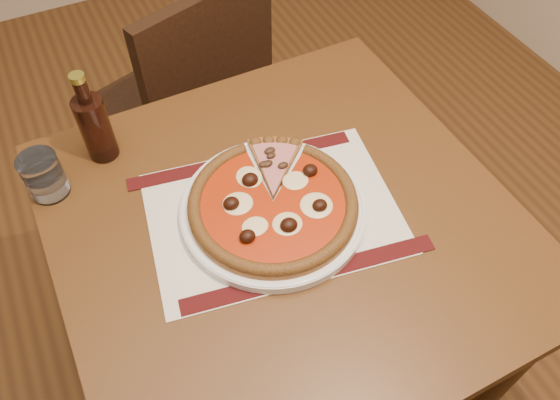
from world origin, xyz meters
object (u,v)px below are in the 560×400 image
at_px(bottle, 95,125).
at_px(chair_far, 193,97).
at_px(plate, 273,209).
at_px(table, 285,249).
at_px(water_glass, 44,176).
at_px(pizza, 273,203).

bearing_deg(bottle, chair_far, 52.21).
bearing_deg(plate, bottle, 129.91).
height_order(table, water_glass, water_glass).
relative_size(pizza, bottle, 1.55).
distance_m(plate, water_glass, 0.42).
bearing_deg(chair_far, table, 67.91).
bearing_deg(pizza, bottle, 129.87).
height_order(chair_far, water_glass, chair_far).
bearing_deg(water_glass, plate, -33.36).
height_order(table, plate, plate).
bearing_deg(pizza, plate, 68.97).
xyz_separation_m(plate, water_glass, (-0.35, 0.23, 0.03)).
relative_size(water_glass, bottle, 0.45).
distance_m(plate, bottle, 0.37).
bearing_deg(chair_far, bottle, 33.83).
xyz_separation_m(plate, bottle, (-0.23, 0.28, 0.06)).
relative_size(plate, pizza, 1.10).
distance_m(chair_far, water_glass, 0.66).
bearing_deg(table, plate, 125.51).
height_order(plate, water_glass, water_glass).
distance_m(chair_far, pizza, 0.72).
bearing_deg(bottle, plate, -50.09).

